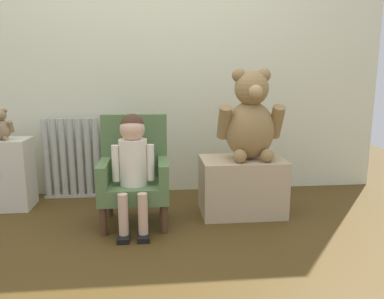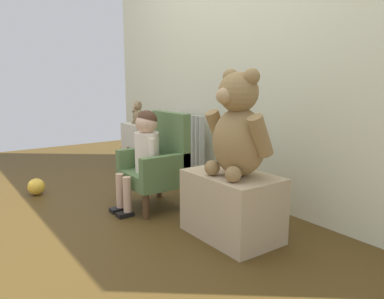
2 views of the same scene
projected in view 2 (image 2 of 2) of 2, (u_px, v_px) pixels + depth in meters
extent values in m
plane|color=#493414|center=(83.00, 226.00, 2.37)|extent=(6.00, 6.00, 0.00)
cube|color=beige|center=(235.00, 42.00, 2.86)|extent=(3.80, 0.05, 2.40)
cylinder|color=#B2B3A9|center=(170.00, 143.00, 3.55)|extent=(0.05, 0.05, 0.59)
cylinder|color=#B2B3A9|center=(174.00, 144.00, 3.50)|extent=(0.05, 0.05, 0.59)
cylinder|color=#B2B3A9|center=(178.00, 145.00, 3.45)|extent=(0.05, 0.05, 0.59)
cylinder|color=#B2B3A9|center=(181.00, 146.00, 3.40)|extent=(0.05, 0.05, 0.59)
cylinder|color=#B2B3A9|center=(185.00, 147.00, 3.35)|extent=(0.05, 0.05, 0.59)
cylinder|color=#B2B3A9|center=(189.00, 148.00, 3.30)|extent=(0.05, 0.05, 0.59)
cylinder|color=#B2B3A9|center=(193.00, 149.00, 3.25)|extent=(0.05, 0.05, 0.59)
cylinder|color=#B2B3A9|center=(197.00, 150.00, 3.20)|extent=(0.05, 0.05, 0.59)
cylinder|color=#B2B3A9|center=(202.00, 151.00, 3.15)|extent=(0.05, 0.05, 0.59)
cube|color=#B2B3A9|center=(185.00, 180.00, 3.41)|extent=(0.56, 0.05, 0.02)
cube|color=beige|center=(141.00, 149.00, 3.64)|extent=(0.35, 0.24, 0.50)
sphere|color=#4C3823|center=(128.00, 148.00, 3.55)|extent=(0.02, 0.02, 0.02)
cube|color=#557242|center=(153.00, 177.00, 2.68)|extent=(0.42, 0.37, 0.10)
cube|color=#557242|center=(171.00, 140.00, 2.73)|extent=(0.42, 0.06, 0.41)
cube|color=#557242|center=(140.00, 157.00, 2.81)|extent=(0.06, 0.37, 0.14)
cube|color=#557242|center=(166.00, 166.00, 2.52)|extent=(0.06, 0.37, 0.14)
cylinder|color=#4C331E|center=(123.00, 193.00, 2.76)|extent=(0.04, 0.04, 0.17)
cylinder|color=#4C331E|center=(146.00, 207.00, 2.48)|extent=(0.04, 0.04, 0.17)
cylinder|color=#4C331E|center=(159.00, 186.00, 2.94)|extent=(0.04, 0.04, 0.17)
cylinder|color=#4C331E|center=(185.00, 198.00, 2.65)|extent=(0.04, 0.04, 0.17)
cylinder|color=#EFE2CF|center=(147.00, 152.00, 2.63)|extent=(0.17, 0.17, 0.28)
sphere|color=#D8AD8E|center=(146.00, 123.00, 2.59)|extent=(0.15, 0.15, 0.15)
sphere|color=#472D1E|center=(147.00, 121.00, 2.59)|extent=(0.14, 0.14, 0.14)
cylinder|color=#D8AD8E|center=(120.00, 191.00, 2.61)|extent=(0.06, 0.06, 0.24)
cube|color=black|center=(118.00, 210.00, 2.62)|extent=(0.07, 0.11, 0.03)
cylinder|color=#D8AD8E|center=(127.00, 194.00, 2.52)|extent=(0.06, 0.06, 0.24)
cube|color=black|center=(125.00, 214.00, 2.54)|extent=(0.07, 0.11, 0.03)
cylinder|color=#EFE2CF|center=(138.00, 150.00, 2.70)|extent=(0.04, 0.04, 0.22)
cylinder|color=#EFE2CF|center=(152.00, 155.00, 2.53)|extent=(0.04, 0.04, 0.22)
cube|color=tan|center=(232.00, 205.00, 2.19)|extent=(0.55, 0.36, 0.38)
ellipsoid|color=olive|center=(239.00, 142.00, 2.08)|extent=(0.33, 0.28, 0.38)
sphere|color=olive|center=(238.00, 92.00, 2.02)|extent=(0.22, 0.22, 0.22)
sphere|color=tan|center=(224.00, 96.00, 1.97)|extent=(0.09, 0.09, 0.09)
sphere|color=olive|center=(231.00, 77.00, 2.08)|extent=(0.09, 0.09, 0.09)
sphere|color=olive|center=(252.00, 77.00, 1.95)|extent=(0.09, 0.09, 0.09)
cylinder|color=olive|center=(217.00, 129.00, 2.21)|extent=(0.08, 0.17, 0.24)
cylinder|color=olive|center=(260.00, 136.00, 1.93)|extent=(0.08, 0.17, 0.24)
sphere|color=olive|center=(212.00, 168.00, 2.12)|extent=(0.09, 0.09, 0.09)
sphere|color=olive|center=(233.00, 174.00, 1.97)|extent=(0.09, 0.09, 0.09)
ellipsoid|color=#8C7350|center=(139.00, 117.00, 3.55)|extent=(0.12, 0.10, 0.14)
sphere|color=#8C7350|center=(138.00, 106.00, 3.53)|extent=(0.08, 0.08, 0.08)
sphere|color=tan|center=(134.00, 107.00, 3.51)|extent=(0.03, 0.03, 0.03)
sphere|color=#8C7350|center=(137.00, 103.00, 3.55)|extent=(0.03, 0.03, 0.03)
sphere|color=#8C7350|center=(140.00, 103.00, 3.50)|extent=(0.03, 0.03, 0.03)
cylinder|color=#8C7350|center=(135.00, 114.00, 3.60)|extent=(0.03, 0.06, 0.09)
cylinder|color=#8C7350|center=(141.00, 115.00, 3.49)|extent=(0.03, 0.06, 0.09)
sphere|color=#8C7350|center=(133.00, 122.00, 3.56)|extent=(0.03, 0.03, 0.03)
sphere|color=#8C7350|center=(136.00, 123.00, 3.51)|extent=(0.03, 0.03, 0.03)
sphere|color=yellow|center=(36.00, 187.00, 3.00)|extent=(0.13, 0.13, 0.13)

